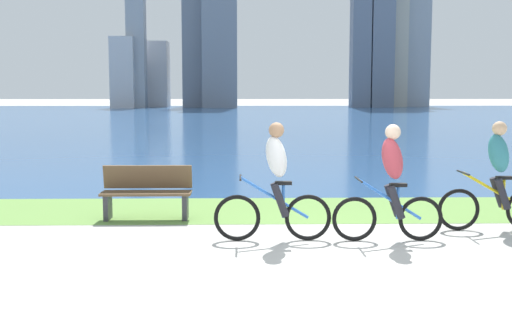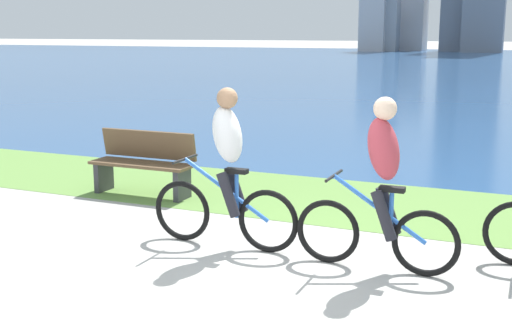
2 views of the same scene
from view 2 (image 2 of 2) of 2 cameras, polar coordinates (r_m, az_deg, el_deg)
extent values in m
plane|color=#B2AFA8|center=(5.94, -0.45, -11.46)|extent=(300.00, 300.00, 0.00)
cube|color=#6B9947|center=(9.03, 8.41, -3.60)|extent=(120.00, 2.50, 0.01)
cube|color=#2D568C|center=(48.26, 20.92, 7.69)|extent=(300.00, 76.90, 0.00)
torus|color=black|center=(7.31, -6.41, -4.39)|extent=(0.67, 0.06, 0.67)
torus|color=black|center=(6.87, 1.05, -5.33)|extent=(0.67, 0.06, 0.67)
cylinder|color=blue|center=(6.99, -2.64, -2.57)|extent=(1.00, 0.04, 0.62)
cylinder|color=blue|center=(6.95, -1.68, -3.07)|extent=(0.04, 0.04, 0.49)
cube|color=black|center=(6.89, -1.69, -0.95)|extent=(0.24, 0.10, 0.05)
cylinder|color=black|center=(7.15, -6.17, 0.09)|extent=(0.03, 0.52, 0.03)
ellipsoid|color=white|center=(6.86, -2.49, 2.23)|extent=(0.40, 0.36, 0.65)
sphere|color=#A57A59|center=(6.81, -2.51, 5.39)|extent=(0.22, 0.22, 0.22)
cylinder|color=#26262D|center=(6.88, -2.42, -3.03)|extent=(0.27, 0.11, 0.49)
cylinder|color=#26262D|center=(7.05, -1.71, -2.67)|extent=(0.27, 0.11, 0.49)
torus|color=black|center=(6.62, 6.25, -6.17)|extent=(0.65, 0.06, 0.65)
torus|color=black|center=(6.42, 14.50, -7.02)|extent=(0.65, 0.06, 0.65)
cylinder|color=blue|center=(6.42, 10.61, -4.19)|extent=(0.93, 0.04, 0.61)
cylinder|color=blue|center=(6.41, 11.63, -4.72)|extent=(0.04, 0.04, 0.47)
cube|color=black|center=(6.34, 11.72, -2.49)|extent=(0.24, 0.10, 0.05)
cylinder|color=black|center=(6.46, 6.78, -1.36)|extent=(0.03, 0.52, 0.03)
ellipsoid|color=#BF3F4C|center=(6.28, 11.01, 0.96)|extent=(0.40, 0.36, 0.65)
sphere|color=beige|center=(6.23, 11.13, 4.40)|extent=(0.22, 0.22, 0.22)
cylinder|color=#26262D|center=(6.32, 11.02, -4.76)|extent=(0.27, 0.11, 0.49)
cylinder|color=#26262D|center=(6.51, 11.41, -4.31)|extent=(0.27, 0.11, 0.49)
cube|color=brown|center=(9.35, -9.90, -0.35)|extent=(1.50, 0.45, 0.04)
cube|color=brown|center=(9.46, -9.31, 1.35)|extent=(1.50, 0.11, 0.40)
cube|color=#38383D|center=(9.06, -6.41, -2.07)|extent=(0.08, 0.37, 0.45)
cube|color=#38383D|center=(9.76, -13.06, -1.34)|extent=(0.08, 0.37, 0.45)
cube|color=#B7B7BC|center=(78.03, 10.35, 12.42)|extent=(2.85, 4.42, 8.59)
cube|color=#B7B7BC|center=(82.24, 13.17, 12.19)|extent=(3.86, 3.85, 8.45)
camera|label=1|loc=(4.48, -105.75, -4.59)|focal=44.42mm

